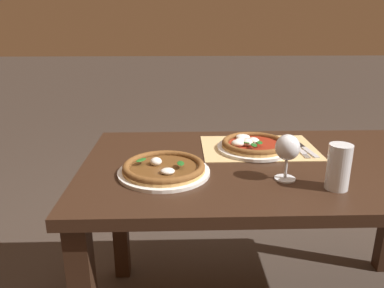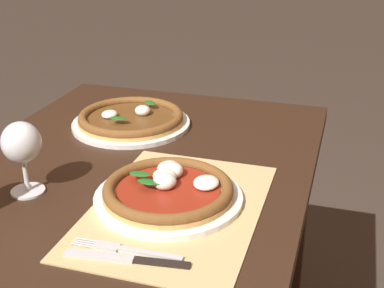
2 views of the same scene
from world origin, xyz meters
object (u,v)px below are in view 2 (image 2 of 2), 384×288
object	(u,v)px
pizza_far	(131,119)
wine_glass	(22,146)
pizza_near	(169,191)
knife	(126,259)
fork	(126,250)

from	to	relation	value
pizza_far	wine_glass	world-z (taller)	wine_glass
pizza_near	pizza_far	xyz separation A→B (m)	(0.35, 0.23, -0.00)
pizza_far	knife	xyz separation A→B (m)	(-0.56, -0.23, -0.01)
knife	fork	bearing A→B (deg)	24.52
fork	knife	bearing A→B (deg)	-155.48
knife	pizza_far	bearing A→B (deg)	22.20
pizza_near	knife	xyz separation A→B (m)	(-0.21, 0.00, -0.02)
pizza_far	wine_glass	bearing A→B (deg)	171.56
pizza_near	wine_glass	size ratio (longest dim) A/B	1.92
fork	knife	size ratio (longest dim) A/B	0.93
fork	pizza_near	bearing A→B (deg)	-3.69
wine_glass	fork	distance (m)	0.33
pizza_near	knife	world-z (taller)	pizza_near
pizza_far	knife	world-z (taller)	pizza_far
fork	wine_glass	bearing A→B (deg)	64.00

